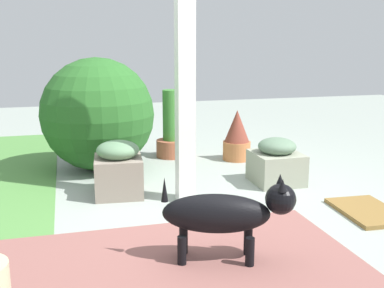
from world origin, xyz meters
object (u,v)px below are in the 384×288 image
at_px(round_shrub, 98,114).
at_px(dog, 226,213).
at_px(stone_planter_nearest, 276,162).
at_px(doormat, 368,211).
at_px(stone_planter_mid, 118,169).
at_px(terracotta_pot_tall, 171,133).
at_px(terracotta_pot_spiky, 237,136).
at_px(porch_pillar, 185,32).

xyz_separation_m(round_shrub, dog, (-2.16, -0.52, -0.24)).
height_order(stone_planter_nearest, doormat, stone_planter_nearest).
bearing_deg(stone_planter_mid, terracotta_pot_tall, -31.37).
relative_size(stone_planter_nearest, dog, 0.57).
distance_m(round_shrub, doormat, 2.51).
height_order(stone_planter_nearest, terracotta_pot_spiky, terracotta_pot_spiky).
bearing_deg(dog, stone_planter_nearest, -35.11).
distance_m(stone_planter_nearest, round_shrub, 1.71).
distance_m(porch_pillar, stone_planter_nearest, 1.41).
bearing_deg(round_shrub, terracotta_pot_spiky, -90.29).
height_order(porch_pillar, terracotta_pot_tall, porch_pillar).
bearing_deg(porch_pillar, dog, 177.50).
bearing_deg(porch_pillar, stone_planter_mid, 61.34).
distance_m(terracotta_pot_tall, dog, 2.47).
bearing_deg(stone_planter_mid, round_shrub, 6.24).
distance_m(stone_planter_nearest, dog, 1.60).
height_order(terracotta_pot_spiky, terracotta_pot_tall, terracotta_pot_tall).
bearing_deg(terracotta_pot_spiky, dog, 158.01).
bearing_deg(round_shrub, terracotta_pot_tall, -69.03).
height_order(porch_pillar, terracotta_pot_spiky, porch_pillar).
bearing_deg(dog, porch_pillar, -2.50).
xyz_separation_m(terracotta_pot_spiky, doormat, (-1.70, -0.37, -0.23)).
bearing_deg(terracotta_pot_tall, stone_planter_nearest, -149.79).
relative_size(round_shrub, terracotta_pot_tall, 1.50).
bearing_deg(stone_planter_nearest, doormat, -159.34).
distance_m(terracotta_pot_spiky, doormat, 1.76).
relative_size(round_shrub, dog, 1.46).
distance_m(porch_pillar, doormat, 1.84).
bearing_deg(stone_planter_mid, stone_planter_nearest, -91.50).
bearing_deg(porch_pillar, doormat, -117.69).
height_order(stone_planter_mid, terracotta_pot_tall, terracotta_pot_tall).
height_order(stone_planter_mid, dog, dog).
bearing_deg(dog, terracotta_pot_spiky, -21.99).
bearing_deg(doormat, terracotta_pot_spiky, 12.22).
relative_size(terracotta_pot_tall, doormat, 1.23).
relative_size(stone_planter_mid, terracotta_pot_spiky, 0.86).
xyz_separation_m(terracotta_pot_tall, doormat, (-2.00, -0.99, -0.24)).
xyz_separation_m(stone_planter_nearest, doormat, (-0.85, -0.32, -0.17)).
bearing_deg(dog, stone_planter_mid, 17.99).
bearing_deg(round_shrub, doormat, -134.12).
bearing_deg(terracotta_pot_spiky, porch_pillar, 142.64).
distance_m(terracotta_pot_spiky, terracotta_pot_tall, 0.69).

